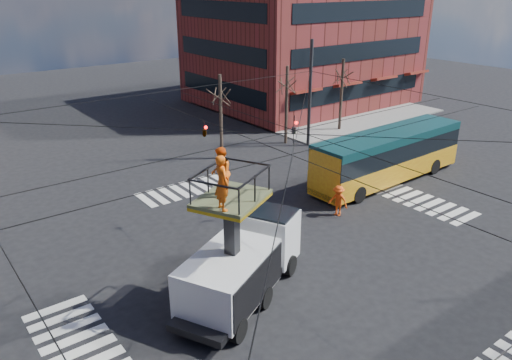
% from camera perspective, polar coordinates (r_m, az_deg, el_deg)
% --- Properties ---
extents(ground, '(120.00, 120.00, 0.00)m').
position_cam_1_polar(ground, '(23.42, 4.27, -8.71)').
color(ground, black).
rests_on(ground, ground).
extents(sidewalk_ne, '(18.00, 18.00, 0.12)m').
position_cam_1_polar(sidewalk_ne, '(51.25, 6.53, 8.35)').
color(sidewalk_ne, slate).
rests_on(sidewalk_ne, ground).
extents(crosswalks, '(22.40, 22.40, 0.02)m').
position_cam_1_polar(crosswalks, '(23.42, 4.27, -8.69)').
color(crosswalks, silver).
rests_on(crosswalks, ground).
extents(building_ne, '(20.06, 16.06, 14.00)m').
position_cam_1_polar(building_ne, '(52.94, 5.37, 16.45)').
color(building_ne, maroon).
rests_on(building_ne, ground).
extents(overhead_network, '(24.24, 24.24, 8.00)m').
position_cam_1_polar(overhead_network, '(21.80, 3.74, 1.41)').
color(overhead_network, '#2D2D30').
rests_on(overhead_network, ground).
extents(tree_a, '(2.00, 2.00, 6.00)m').
position_cam_1_polar(tree_a, '(34.75, -4.10, 9.72)').
color(tree_a, '#382B21').
rests_on(tree_a, ground).
extents(tree_b, '(2.00, 2.00, 6.00)m').
position_cam_1_polar(tree_b, '(38.28, 3.55, 10.86)').
color(tree_b, '#382B21').
rests_on(tree_b, ground).
extents(tree_c, '(2.00, 2.00, 6.00)m').
position_cam_1_polar(tree_c, '(42.38, 9.87, 11.66)').
color(tree_c, '#382B21').
rests_on(tree_c, ground).
extents(utility_truck, '(7.28, 5.23, 6.59)m').
position_cam_1_polar(utility_truck, '(19.73, -1.63, -7.85)').
color(utility_truck, black).
rests_on(utility_truck, ground).
extents(city_bus, '(11.58, 2.83, 3.20)m').
position_cam_1_polar(city_bus, '(32.38, 14.88, 2.80)').
color(city_bus, '#C47412').
rests_on(city_bus, ground).
extents(traffic_cone, '(0.36, 0.36, 0.77)m').
position_cam_1_polar(traffic_cone, '(19.69, -4.36, -13.95)').
color(traffic_cone, '#E24209').
rests_on(traffic_cone, ground).
extents(worker_ground, '(0.50, 1.09, 1.82)m').
position_cam_1_polar(worker_ground, '(20.05, -6.86, -11.51)').
color(worker_ground, orange).
rests_on(worker_ground, ground).
extents(flagger, '(0.95, 1.26, 1.73)m').
position_cam_1_polar(flagger, '(27.22, 9.37, -2.35)').
color(flagger, '#FF4E10').
rests_on(flagger, ground).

